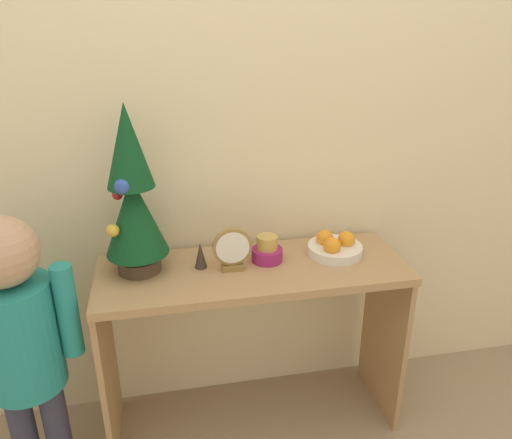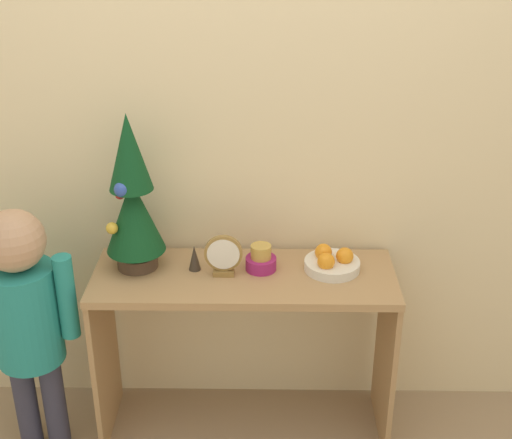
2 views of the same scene
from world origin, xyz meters
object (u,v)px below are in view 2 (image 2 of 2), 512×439
child_figure (25,309)px  fruit_bowl (332,262)px  mini_tree (132,198)px  singing_bowl (261,260)px  desk_clock (223,256)px  figurine (194,258)px

child_figure → fruit_bowl: bearing=8.6°
mini_tree → fruit_bowl: mini_tree is taller
fruit_bowl → mini_tree: bearing=179.0°
mini_tree → singing_bowl: mini_tree is taller
desk_clock → child_figure: bearing=-170.3°
singing_bowl → figurine: bearing=-178.8°
fruit_bowl → figurine: figurine is taller
mini_tree → child_figure: (-0.38, -0.18, -0.36)m
fruit_bowl → singing_bowl: singing_bowl is taller
singing_bowl → figurine: size_ratio=1.16×
mini_tree → fruit_bowl: size_ratio=2.88×
mini_tree → desk_clock: bearing=-10.3°
desk_clock → figurine: 0.12m
mini_tree → fruit_bowl: (0.72, -0.01, -0.25)m
singing_bowl → desk_clock: 0.15m
mini_tree → child_figure: mini_tree is taller
desk_clock → child_figure: 0.73m
fruit_bowl → figurine: (-0.50, -0.01, 0.02)m
desk_clock → figurine: size_ratio=1.62×
mini_tree → figurine: bearing=-5.2°
mini_tree → child_figure: bearing=-154.8°
fruit_bowl → child_figure: size_ratio=0.20×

